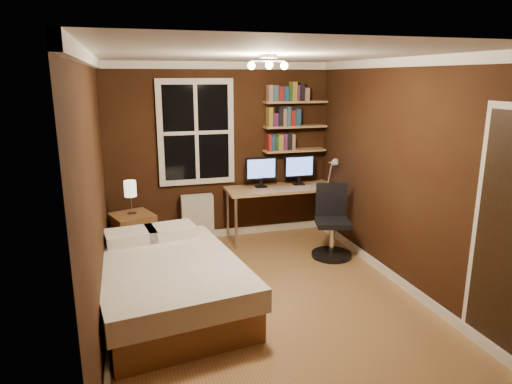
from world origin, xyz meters
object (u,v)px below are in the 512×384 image
object	(u,v)px
bed	(167,284)
office_chair	(332,230)
radiator	(197,218)
monitor_left	(261,172)
bedside_lamp	(131,198)
nightstand	(134,237)
desk	(281,191)
monitor_right	(299,170)
desk_lamp	(332,171)

from	to	relation	value
bed	office_chair	size ratio (longest dim) A/B	2.20
radiator	monitor_left	distance (m)	1.12
radiator	office_chair	bearing A→B (deg)	-33.55
bedside_lamp	radiator	xyz separation A→B (m)	(0.90, 0.44, -0.48)
monitor_left	nightstand	bearing A→B (deg)	-169.91
bedside_lamp	office_chair	size ratio (longest dim) A/B	0.46
nightstand	desk	size ratio (longest dim) A/B	0.38
monitor_right	desk_lamp	xyz separation A→B (m)	(0.42, -0.24, 0.00)
nightstand	office_chair	size ratio (longest dim) A/B	0.63
bed	desk_lamp	world-z (taller)	desk_lamp
bed	nightstand	bearing A→B (deg)	92.87
nightstand	radiator	world-z (taller)	radiator
radiator	desk	world-z (taller)	desk
bedside_lamp	bed	bearing A→B (deg)	-79.18
monitor_left	desk	bearing A→B (deg)	-15.74
monitor_left	office_chair	xyz separation A→B (m)	(0.69, -0.94, -0.62)
bed	nightstand	distance (m)	1.49
nightstand	monitor_right	world-z (taller)	monitor_right
monitor_right	office_chair	world-z (taller)	monitor_right
monitor_left	radiator	bearing A→B (deg)	172.46
bed	radiator	world-z (taller)	radiator
office_chair	monitor_left	bearing A→B (deg)	142.85
radiator	monitor_left	world-z (taller)	monitor_left
radiator	monitor_right	bearing A→B (deg)	-4.62
desk	monitor_right	bearing A→B (deg)	14.99
radiator	desk	size ratio (longest dim) A/B	0.42
monitor_left	office_chair	distance (m)	1.32
bedside_lamp	monitor_left	world-z (taller)	monitor_left
bedside_lamp	office_chair	bearing A→B (deg)	-13.86
desk	desk_lamp	xyz separation A→B (m)	(0.72, -0.16, 0.28)
bed	monitor_right	xyz separation A→B (m)	(2.12, 1.79, 0.70)
bed	monitor_left	world-z (taller)	monitor_left
nightstand	office_chair	xyz separation A→B (m)	(2.50, -0.62, 0.05)
bedside_lamp	desk	distance (m)	2.12
radiator	monitor_right	size ratio (longest dim) A/B	1.48
bed	desk	distance (m)	2.53
bedside_lamp	desk_lamp	distance (m)	2.82
office_chair	nightstand	bearing A→B (deg)	-177.15
bedside_lamp	radiator	bearing A→B (deg)	26.20
nightstand	bedside_lamp	world-z (taller)	bedside_lamp
nightstand	desk_lamp	world-z (taller)	desk_lamp
office_chair	desk	bearing A→B (deg)	131.81
bedside_lamp	desk_lamp	xyz separation A→B (m)	(2.82, 0.08, 0.16)
bedside_lamp	monitor_left	xyz separation A→B (m)	(1.81, 0.32, 0.15)
bed	bedside_lamp	size ratio (longest dim) A/B	4.81
radiator	office_chair	world-z (taller)	office_chair
monitor_left	monitor_right	world-z (taller)	same
radiator	office_chair	distance (m)	1.92
desk	radiator	bearing A→B (deg)	170.48
bed	desk_lamp	distance (m)	3.05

